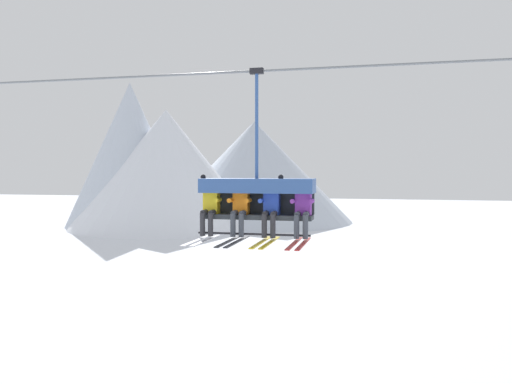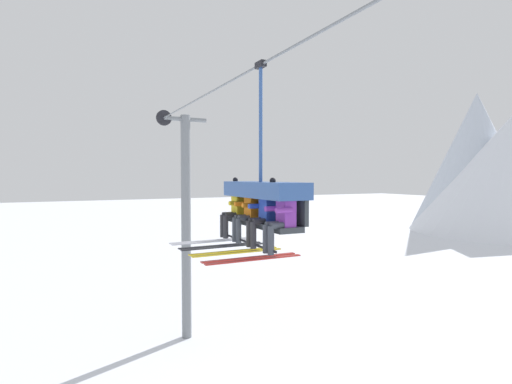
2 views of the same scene
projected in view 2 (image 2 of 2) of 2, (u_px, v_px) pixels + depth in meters
mountain_peak_west at (476, 160)px, 47.36m from camera, size 14.09×14.09×15.97m
mountain_peak_central at (512, 174)px, 43.36m from camera, size 20.77×20.77×12.80m
lift_tower_near at (186, 221)px, 14.96m from camera, size 0.36×1.88×8.51m
lift_cable at (270, 60)px, 7.26m from camera, size 18.11×0.05×0.05m
chairlift_chair at (264, 196)px, 7.70m from camera, size 2.40×0.74×3.44m
skier_yellow at (234, 208)px, 8.51m from camera, size 0.48×1.70×1.34m
skier_orange at (246, 211)px, 7.91m from camera, size 0.46×1.70×1.23m
skier_blue at (262, 213)px, 7.32m from camera, size 0.48×1.70×1.34m
skier_purple at (279, 217)px, 6.74m from camera, size 0.46×1.70×1.23m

